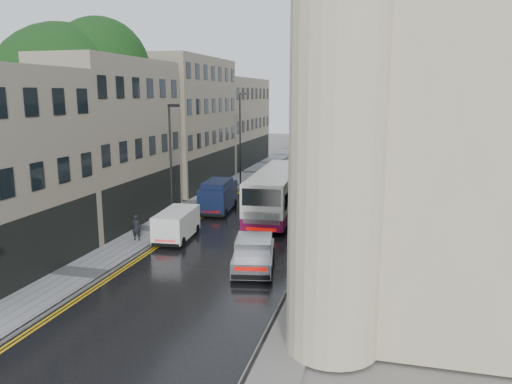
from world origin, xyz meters
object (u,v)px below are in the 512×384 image
at_px(tree_near, 66,122).
at_px(tree_far, 155,122).
at_px(navy_van, 201,199).
at_px(cream_bus, 250,201).
at_px(white_lorry, 307,171).
at_px(lamp_post_near, 171,166).
at_px(pedestrian, 136,228).
at_px(lamp_post_far, 240,140).
at_px(silver_hatchback, 233,263).
at_px(white_van, 155,230).

bearing_deg(tree_near, tree_far, 88.68).
bearing_deg(navy_van, cream_bus, -25.04).
height_order(white_lorry, lamp_post_near, lamp_post_near).
xyz_separation_m(pedestrian, lamp_post_far, (0.73, 19.79, 3.56)).
bearing_deg(tree_near, navy_van, 23.44).
distance_m(tree_far, lamp_post_near, 14.72).
bearing_deg(tree_near, white_lorry, 41.38).
relative_size(lamp_post_near, lamp_post_far, 0.92).
bearing_deg(cream_bus, tree_near, -173.50).
xyz_separation_m(silver_hatchback, white_van, (-5.98, 4.01, 0.10)).
distance_m(navy_van, lamp_post_near, 4.39).
bearing_deg(silver_hatchback, tree_far, 112.80).
bearing_deg(cream_bus, silver_hatchback, -82.53).
height_order(navy_van, pedestrian, navy_van).
relative_size(white_van, lamp_post_far, 0.47).
distance_m(white_lorry, silver_hatchback, 20.74).
bearing_deg(silver_hatchback, cream_bus, 89.65).
relative_size(cream_bus, white_van, 2.92).
relative_size(tree_near, tree_far, 1.11).
relative_size(tree_far, navy_van, 2.54).
height_order(navy_van, lamp_post_near, lamp_post_near).
xyz_separation_m(cream_bus, lamp_post_far, (-4.87, 14.26, 2.81)).
relative_size(navy_van, pedestrian, 3.09).
height_order(pedestrian, lamp_post_far, lamp_post_far).
height_order(tree_far, white_van, tree_far).
distance_m(silver_hatchback, navy_van, 12.94).
bearing_deg(cream_bus, white_lorry, 75.69).
distance_m(pedestrian, lamp_post_near, 4.99).
relative_size(white_lorry, silver_hatchback, 1.86).
bearing_deg(tree_far, lamp_post_near, -60.70).
relative_size(tree_far, cream_bus, 1.04).
bearing_deg(cream_bus, white_van, -127.79).
bearing_deg(lamp_post_near, lamp_post_far, 108.90).
xyz_separation_m(cream_bus, pedestrian, (-5.60, -5.53, -0.75)).
bearing_deg(lamp_post_near, navy_van, 95.78).
bearing_deg(pedestrian, white_lorry, -121.89).
bearing_deg(tree_near, cream_bus, 9.45).
height_order(white_lorry, white_van, white_lorry).
bearing_deg(lamp_post_near, silver_hatchback, -31.48).
bearing_deg(white_van, cream_bus, 50.53).
relative_size(white_van, pedestrian, 2.59).
xyz_separation_m(cream_bus, white_van, (-4.15, -5.96, -0.71)).
xyz_separation_m(pedestrian, lamp_post_near, (0.67, 3.77, 3.20)).
height_order(tree_near, navy_van, tree_near).
xyz_separation_m(navy_van, pedestrian, (-1.45, -7.03, -0.36)).
relative_size(tree_near, lamp_post_near, 1.74).
bearing_deg(lamp_post_far, cream_bus, -95.55).
relative_size(cream_bus, pedestrian, 7.57).
xyz_separation_m(white_van, lamp_post_near, (-0.77, 4.20, 3.16)).
relative_size(silver_hatchback, lamp_post_far, 0.51).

